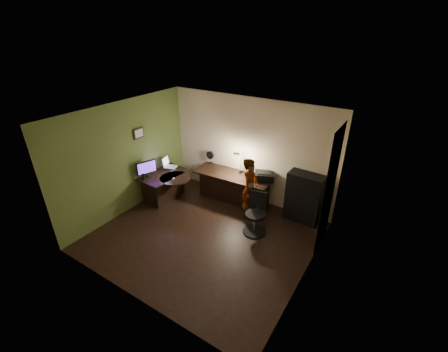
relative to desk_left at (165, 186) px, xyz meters
The scene contains 27 objects.
floor 2.01m from the desk_left, 22.53° to the right, with size 4.50×4.00×0.01m, color black.
ceiling 3.07m from the desk_left, 22.53° to the right, with size 4.50×4.00×0.01m, color silver.
wall_back 2.43m from the desk_left, 34.25° to the left, with size 4.50×0.01×2.70m, color beige.
wall_front 3.46m from the desk_left, 56.49° to the right, with size 4.50×0.01×2.70m, color beige.
wall_left 1.32m from the desk_left, 119.25° to the right, with size 0.01×4.00×2.70m, color beige.
wall_right 4.27m from the desk_left, 10.53° to the right, with size 0.01×4.00×2.70m, color beige.
green_wall_overlay 1.31m from the desk_left, 118.38° to the right, with size 0.00×4.00×2.70m, color #50662D.
arched_doorway 4.20m from the desk_left, ahead, with size 0.01×0.90×2.60m, color black.
french_door 4.33m from the desk_left, 17.85° to the right, with size 0.02×0.92×2.10m, color white.
framed_picture 1.57m from the desk_left, 141.61° to the right, with size 0.04×0.30×0.25m, color black.
desk_left is the anchor object (origin of this frame).
desk_right 1.80m from the desk_left, 28.98° to the left, with size 2.03×0.71×0.76m, color black.
cabinet 3.58m from the desk_left, 16.62° to the left, with size 0.80×0.40×1.20m, color black.
laptop_stand 0.50m from the desk_left, 94.90° to the left, with size 0.22×0.18×0.09m, color silver.
laptop 0.64m from the desk_left, 94.90° to the left, with size 0.35×0.33×0.24m, color silver.
monitor 0.68m from the desk_left, 118.18° to the right, with size 0.11×0.53×0.35m, color black.
mouse 0.53m from the desk_left, ahead, with size 0.05×0.08×0.03m, color silver.
phone 0.75m from the desk_left, 25.05° to the right, with size 0.06×0.12×0.01m, color black.
pen 0.42m from the desk_left, 25.52° to the right, with size 0.01×0.13×0.01m, color black.
speaker 0.70m from the desk_left, 112.40° to the right, with size 0.07×0.07×0.18m, color black.
notepad 0.50m from the desk_left, 106.23° to the right, with size 0.16×0.22×0.01m, color silver.
desk_fan 1.46m from the desk_left, 59.54° to the left, with size 0.22×0.12×0.34m, color black.
headphones 2.38m from the desk_left, 21.78° to the left, with size 0.18×0.07×0.08m, color #1F1C92.
printer 2.64m from the desk_left, 23.78° to the left, with size 0.47×0.37×0.21m, color black.
desk_lamp 2.14m from the desk_left, 32.30° to the left, with size 0.16×0.30×0.67m, color black.
office_chair 2.71m from the desk_left, ahead, with size 0.53×0.53×0.94m, color black.
person 2.37m from the desk_left, 11.89° to the left, with size 0.54×0.36×1.51m, color #D8A88C.
Camera 1 is at (3.23, -4.24, 4.22)m, focal length 24.00 mm.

